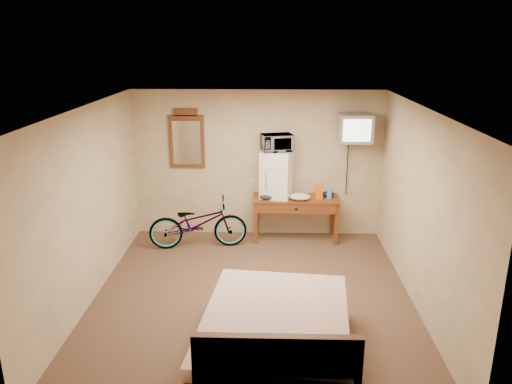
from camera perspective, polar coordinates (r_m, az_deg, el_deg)
room at (r=6.28m, az=-0.43°, el=-1.90°), size 4.60×4.64×2.50m
desk at (r=8.37m, az=4.56°, el=-1.41°), size 1.44×0.57×0.75m
mini_fridge at (r=8.27m, az=2.36°, el=2.06°), size 0.58×0.56×0.79m
microwave at (r=8.15m, az=2.41°, el=5.66°), size 0.56×0.45×0.27m
snack_bag at (r=8.28m, az=7.18°, el=-0.01°), size 0.13×0.09×0.24m
blue_cup at (r=8.36m, az=8.39°, el=-0.21°), size 0.09×0.09×0.15m
cloth_cream at (r=8.23m, az=5.04°, el=-0.53°), size 0.35×0.27×0.11m
cloth_dark_a at (r=8.22m, az=1.24°, el=-0.54°), size 0.25×0.19×0.09m
cloth_dark_b at (r=8.45m, az=8.25°, el=-0.22°), size 0.21×0.17×0.09m
crt_television at (r=8.18m, az=11.23°, el=7.18°), size 0.54×0.61×0.45m
wall_mirror at (r=8.48m, az=-7.93°, el=5.97°), size 0.59×0.04×1.00m
bicycle at (r=8.19m, az=-6.64°, el=-3.55°), size 1.65×0.79×0.83m
bed at (r=5.46m, az=2.25°, el=-16.29°), size 1.70×2.14×0.90m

